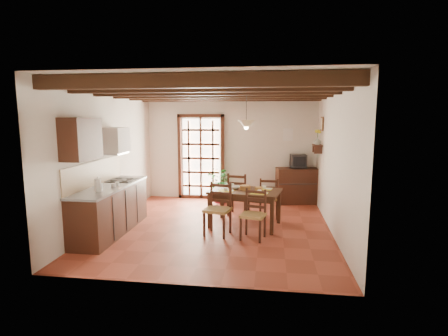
% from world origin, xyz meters
% --- Properties ---
extents(ground_plane, '(5.00, 5.00, 0.00)m').
position_xyz_m(ground_plane, '(0.00, 0.00, 0.00)').
color(ground_plane, brown).
extents(room_shell, '(4.52, 5.02, 2.81)m').
position_xyz_m(room_shell, '(0.00, 0.00, 1.82)').
color(room_shell, silver).
rests_on(room_shell, ground_plane).
extents(ceiling_beams, '(4.50, 4.34, 0.20)m').
position_xyz_m(ceiling_beams, '(0.00, 0.00, 2.69)').
color(ceiling_beams, black).
rests_on(ceiling_beams, room_shell).
extents(french_door, '(1.26, 0.11, 2.32)m').
position_xyz_m(french_door, '(-0.80, 2.45, 1.18)').
color(french_door, white).
rests_on(french_door, ground_plane).
extents(kitchen_counter, '(0.64, 2.25, 1.38)m').
position_xyz_m(kitchen_counter, '(-1.96, -0.60, 0.47)').
color(kitchen_counter, '#351A10').
rests_on(kitchen_counter, ground_plane).
extents(upper_cabinet, '(0.35, 0.80, 0.70)m').
position_xyz_m(upper_cabinet, '(-2.08, -1.30, 1.85)').
color(upper_cabinet, '#351A10').
rests_on(upper_cabinet, room_shell).
extents(range_hood, '(0.38, 0.60, 0.54)m').
position_xyz_m(range_hood, '(-2.05, -0.05, 1.73)').
color(range_hood, white).
rests_on(range_hood, room_shell).
extents(counter_items, '(0.50, 1.43, 0.25)m').
position_xyz_m(counter_items, '(-1.95, -0.51, 0.96)').
color(counter_items, black).
rests_on(counter_items, kitchen_counter).
extents(dining_table, '(1.51, 1.13, 0.74)m').
position_xyz_m(dining_table, '(0.57, 0.16, 0.65)').
color(dining_table, '#371F12').
rests_on(dining_table, ground_plane).
extents(chair_near_left, '(0.53, 0.52, 0.98)m').
position_xyz_m(chair_near_left, '(0.10, -0.46, 0.31)').
color(chair_near_left, '#A07E44').
rests_on(chair_near_left, ground_plane).
extents(chair_near_right, '(0.50, 0.48, 0.90)m').
position_xyz_m(chair_near_right, '(0.77, -0.59, 0.28)').
color(chair_near_right, '#A07E44').
rests_on(chair_near_right, ground_plane).
extents(chair_far_left, '(0.52, 0.50, 0.97)m').
position_xyz_m(chair_far_left, '(0.36, 0.92, 0.31)').
color(chair_far_left, '#A07E44').
rests_on(chair_far_left, ground_plane).
extents(chair_far_right, '(0.42, 0.40, 0.91)m').
position_xyz_m(chair_far_right, '(1.04, 0.79, 0.29)').
color(chair_far_right, '#A07E44').
rests_on(chair_far_right, ground_plane).
extents(table_setting, '(1.00, 0.67, 0.09)m').
position_xyz_m(table_setting, '(0.57, 0.16, 0.77)').
color(table_setting, yellow).
rests_on(table_setting, dining_table).
extents(table_bowl, '(0.22, 0.22, 0.05)m').
position_xyz_m(table_bowl, '(0.33, 0.26, 0.77)').
color(table_bowl, white).
rests_on(table_bowl, dining_table).
extents(sideboard, '(1.14, 0.66, 0.91)m').
position_xyz_m(sideboard, '(1.76, 2.23, 0.46)').
color(sideboard, '#351A10').
rests_on(sideboard, ground_plane).
extents(crt_tv, '(0.42, 0.39, 0.33)m').
position_xyz_m(crt_tv, '(1.76, 2.22, 1.10)').
color(crt_tv, black).
rests_on(crt_tv, sideboard).
extents(fuse_box, '(0.25, 0.03, 0.32)m').
position_xyz_m(fuse_box, '(1.50, 2.48, 1.75)').
color(fuse_box, white).
rests_on(fuse_box, room_shell).
extents(plant_pot, '(0.36, 0.36, 0.22)m').
position_xyz_m(plant_pot, '(-0.20, 2.07, 0.11)').
color(plant_pot, maroon).
rests_on(plant_pot, ground_plane).
extents(potted_plant, '(2.18, 2.05, 1.92)m').
position_xyz_m(potted_plant, '(-0.20, 2.07, 0.57)').
color(potted_plant, '#144C19').
rests_on(potted_plant, ground_plane).
extents(wall_shelf, '(0.20, 0.42, 0.20)m').
position_xyz_m(wall_shelf, '(2.14, 1.60, 1.51)').
color(wall_shelf, '#351A10').
rests_on(wall_shelf, room_shell).
extents(shelf_vase, '(0.15, 0.15, 0.15)m').
position_xyz_m(shelf_vase, '(2.14, 1.60, 1.65)').
color(shelf_vase, '#B2BFB2').
rests_on(shelf_vase, wall_shelf).
extents(shelf_flowers, '(0.14, 0.14, 0.36)m').
position_xyz_m(shelf_flowers, '(2.14, 1.60, 1.86)').
color(shelf_flowers, yellow).
rests_on(shelf_flowers, shelf_vase).
extents(framed_picture, '(0.03, 0.32, 0.32)m').
position_xyz_m(framed_picture, '(2.22, 1.60, 2.05)').
color(framed_picture, brown).
rests_on(framed_picture, room_shell).
extents(pendant_lamp, '(0.36, 0.36, 0.84)m').
position_xyz_m(pendant_lamp, '(0.57, 0.26, 2.08)').
color(pendant_lamp, black).
rests_on(pendant_lamp, room_shell).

